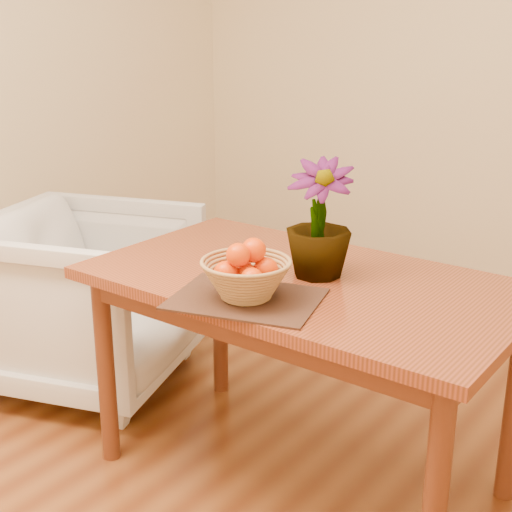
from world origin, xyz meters
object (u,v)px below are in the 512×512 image
Objects in this scene: table at (303,302)px; potted_plant at (319,219)px; wicker_basket at (246,281)px; armchair at (86,290)px.

potted_plant reaches higher than table.
table is 0.28m from potted_plant.
table is at bearing -153.83° from potted_plant.
potted_plant is (0.06, 0.31, 0.13)m from wicker_basket.
armchair reaches higher than table.
wicker_basket is (-0.03, -0.27, 0.15)m from table.
table is at bearing -111.78° from armchair.
armchair is (-1.18, 0.01, -0.51)m from potted_plant.
potted_plant is (0.03, 0.04, 0.28)m from table.
potted_plant is at bearing 51.28° from table.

